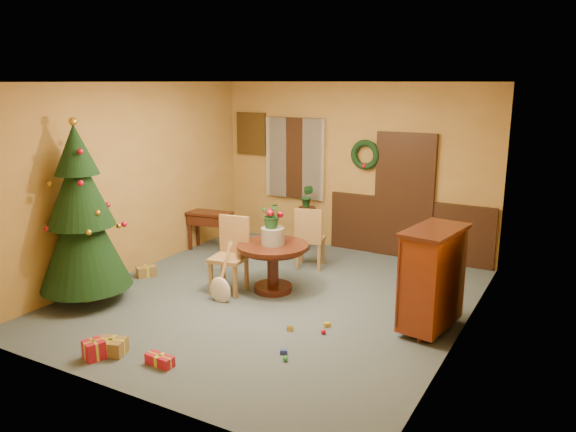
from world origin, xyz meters
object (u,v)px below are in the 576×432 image
Objects in this scene: dining_table at (273,258)px; sideboard at (432,276)px; chair_near at (231,252)px; christmas_tree at (81,217)px; writing_desk at (210,221)px.

sideboard is (2.29, -0.18, 0.19)m from dining_table.
sideboard is (2.83, 0.07, 0.10)m from chair_near.
dining_table is 2.30m from sideboard.
dining_table is 0.60m from chair_near.
writing_desk is at bearing 89.85° from christmas_tree.
dining_table is 2.62m from christmas_tree.
christmas_tree is 4.53m from sideboard.
sideboard is (4.28, -1.37, 0.16)m from writing_desk.
sideboard reaches higher than writing_desk.
chair_near is 2.83m from sideboard.
christmas_tree is at bearing -138.26° from chair_near.
christmas_tree reaches higher than sideboard.
chair_near is 1.30× the size of writing_desk.
dining_table is 0.80× the size of sideboard.
chair_near is at bearing 41.74° from christmas_tree.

